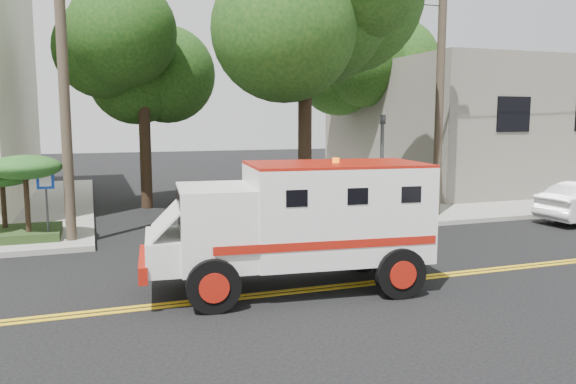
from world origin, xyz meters
name	(u,v)px	position (x,y,z in m)	size (l,w,h in m)	color
ground	(349,286)	(0.00, 0.00, 0.00)	(100.00, 100.00, 0.00)	black
sidewalk_ne	(473,185)	(13.50, 13.50, 0.07)	(17.00, 17.00, 0.15)	gray
building_right	(494,125)	(15.00, 14.00, 3.15)	(14.00, 12.00, 6.00)	slate
utility_pole_left	(64,80)	(-5.60, 6.00, 4.50)	(0.28, 0.28, 9.00)	#382D23
utility_pole_right	(440,88)	(6.30, 6.20, 4.50)	(0.28, 0.28, 9.00)	#382D23
tree_left	(152,58)	(-2.68, 11.79, 5.73)	(4.48, 4.20, 7.70)	black
tree_right	(374,67)	(8.84, 15.77, 6.09)	(4.80, 4.50, 8.20)	black
traffic_signal	(382,158)	(3.80, 5.60, 2.23)	(0.15, 0.18, 3.60)	#3F3F42
accessibility_sign	(46,196)	(-6.20, 6.17, 1.37)	(0.45, 0.10, 2.02)	#3F3F42
armored_truck	(301,218)	(-1.04, 0.14, 1.47)	(5.87, 2.78, 2.59)	silver
pedestrian_a	(428,192)	(5.50, 5.50, 1.06)	(0.67, 0.44, 1.82)	gray
pedestrian_b	(400,181)	(6.53, 9.02, 1.00)	(0.83, 0.65, 1.71)	gray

